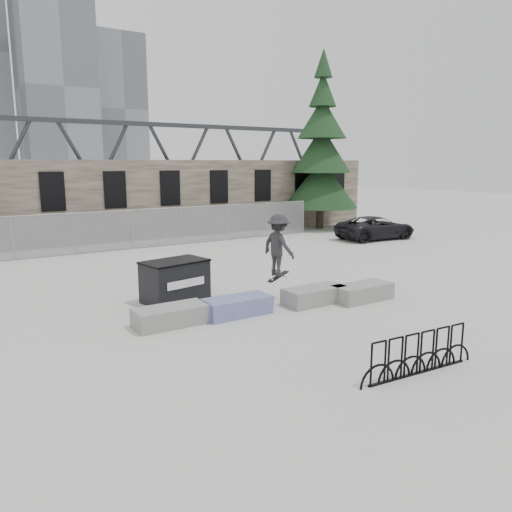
{
  "coord_description": "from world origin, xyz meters",
  "views": [
    {
      "loc": [
        -8.31,
        -11.98,
        4.36
      ],
      "look_at": [
        0.51,
        1.7,
        1.3
      ],
      "focal_mm": 35.0,
      "sensor_mm": 36.0,
      "label": 1
    }
  ],
  "objects": [
    {
      "name": "ground",
      "position": [
        0.0,
        0.0,
        0.0
      ],
      "size": [
        120.0,
        120.0,
        0.0
      ],
      "primitive_type": "plane",
      "color": "#B6B7B1",
      "rests_on": "ground"
    },
    {
      "name": "stone_wall",
      "position": [
        0.0,
        16.24,
        2.26
      ],
      "size": [
        36.0,
        2.58,
        4.5
      ],
      "color": "brown",
      "rests_on": "ground"
    },
    {
      "name": "chainlink_fence",
      "position": [
        -0.0,
        12.5,
        1.04
      ],
      "size": [
        22.06,
        0.06,
        2.02
      ],
      "color": "gray",
      "rests_on": "ground"
    },
    {
      "name": "planter_far_left",
      "position": [
        -3.21,
        0.19,
        0.28
      ],
      "size": [
        2.0,
        0.9,
        0.52
      ],
      "color": "gray",
      "rests_on": "ground"
    },
    {
      "name": "planter_center_left",
      "position": [
        -1.24,
        0.02,
        0.28
      ],
      "size": [
        2.0,
        0.9,
        0.52
      ],
      "color": "#3944AB",
      "rests_on": "ground"
    },
    {
      "name": "planter_center_right",
      "position": [
        1.42,
        -0.26,
        0.28
      ],
      "size": [
        2.0,
        0.9,
        0.52
      ],
      "color": "gray",
      "rests_on": "ground"
    },
    {
      "name": "planter_offset",
      "position": [
        2.97,
        -0.79,
        0.28
      ],
      "size": [
        2.0,
        0.9,
        0.52
      ],
      "color": "gray",
      "rests_on": "ground"
    },
    {
      "name": "dumpster",
      "position": [
        -2.12,
        2.36,
        0.67
      ],
      "size": [
        2.19,
        1.57,
        1.32
      ],
      "rotation": [
        0.0,
        0.0,
        0.18
      ],
      "color": "black",
      "rests_on": "ground"
    },
    {
      "name": "bike_rack",
      "position": [
        -0.13,
        -5.57,
        0.44
      ],
      "size": [
        3.14,
        0.27,
        0.9
      ],
      "rotation": [
        0.0,
        0.0,
        -0.07
      ],
      "color": "black",
      "rests_on": "ground"
    },
    {
      "name": "spruce_tree",
      "position": [
        13.42,
        13.77,
        4.69
      ],
      "size": [
        4.95,
        4.95,
        11.5
      ],
      "color": "#38281E",
      "rests_on": "ground"
    },
    {
      "name": "truss_bridge",
      "position": [
        10.0,
        55.0,
        4.13
      ],
      "size": [
        70.0,
        3.0,
        9.8
      ],
      "color": "#2D3033",
      "rests_on": "ground"
    },
    {
      "name": "suv",
      "position": [
        12.96,
        8.24,
        0.66
      ],
      "size": [
        4.92,
        2.56,
        1.32
      ],
      "primitive_type": "imported",
      "rotation": [
        0.0,
        0.0,
        1.49
      ],
      "color": "black",
      "rests_on": "ground"
    },
    {
      "name": "skateboarder",
      "position": [
        0.71,
        0.7,
        1.78
      ],
      "size": [
        0.9,
        1.36,
        2.13
      ],
      "rotation": [
        0.0,
        0.0,
        1.71
      ],
      "color": "#28272A",
      "rests_on": "ground"
    }
  ]
}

